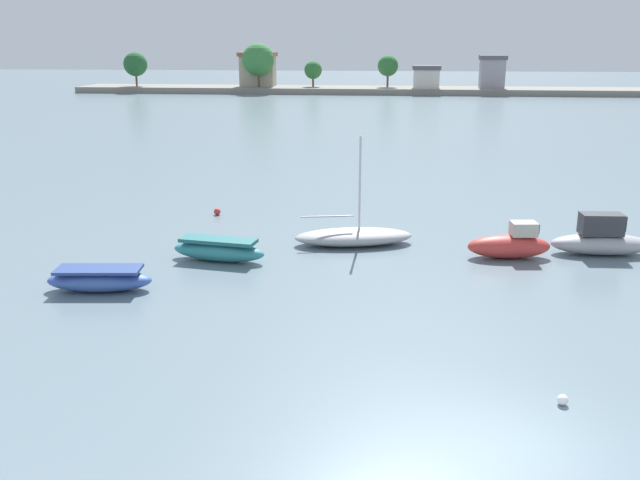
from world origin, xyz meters
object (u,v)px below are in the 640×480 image
at_px(moored_boat_2, 354,236).
at_px(mooring_buoy_4, 563,400).
at_px(moored_boat_0, 100,280).
at_px(moored_boat_3, 510,245).
at_px(moored_boat_4, 602,240).
at_px(moored_boat_1, 219,250).
at_px(mooring_buoy_0, 217,212).

relative_size(moored_boat_2, mooring_buoy_4, 20.29).
bearing_deg(mooring_buoy_4, moored_boat_0, 155.54).
distance_m(moored_boat_3, moored_boat_4, 4.13).
xyz_separation_m(moored_boat_0, moored_boat_3, (15.82, 5.65, 0.15)).
xyz_separation_m(moored_boat_1, moored_boat_2, (5.53, 2.97, -0.08)).
distance_m(moored_boat_3, mooring_buoy_0, 15.54).
xyz_separation_m(moored_boat_3, mooring_buoy_0, (-14.29, 6.09, -0.40)).
xyz_separation_m(moored_boat_2, moored_boat_3, (6.76, -1.31, 0.20)).
xyz_separation_m(moored_boat_1, moored_boat_3, (12.29, 1.66, 0.12)).
height_order(moored_boat_3, mooring_buoy_4, moored_boat_3).
distance_m(moored_boat_2, mooring_buoy_0, 8.92).
xyz_separation_m(moored_boat_1, mooring_buoy_0, (-2.00, 7.75, -0.28)).
height_order(moored_boat_1, moored_boat_2, moored_boat_2).
xyz_separation_m(moored_boat_1, moored_boat_4, (16.31, 2.59, 0.17)).
xyz_separation_m(moored_boat_0, mooring_buoy_4, (15.16, -6.89, -0.28)).
bearing_deg(moored_boat_1, moored_boat_0, -122.30).
xyz_separation_m(moored_boat_0, moored_boat_4, (19.84, 6.58, 0.21)).
distance_m(moored_boat_0, mooring_buoy_0, 11.84).
bearing_deg(moored_boat_4, mooring_buoy_0, 161.65).
bearing_deg(moored_boat_0, mooring_buoy_4, -30.34).
relative_size(moored_boat_4, mooring_buoy_0, 12.35).
bearing_deg(mooring_buoy_4, moored_boat_4, 70.84).
relative_size(moored_boat_4, mooring_buoy_4, 15.90).
xyz_separation_m(moored_boat_4, mooring_buoy_4, (-4.68, -13.47, -0.49)).
bearing_deg(moored_boat_2, mooring_buoy_0, 136.00).
xyz_separation_m(moored_boat_4, mooring_buoy_0, (-18.31, 5.16, -0.45)).
bearing_deg(moored_boat_4, moored_boat_1, -173.61).
bearing_deg(moored_boat_2, moored_boat_3, -22.62).
height_order(moored_boat_4, mooring_buoy_4, moored_boat_4).
bearing_deg(moored_boat_1, moored_boat_3, 16.85).
distance_m(moored_boat_0, moored_boat_2, 11.42).
bearing_deg(moored_boat_1, mooring_buoy_0, 113.66).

